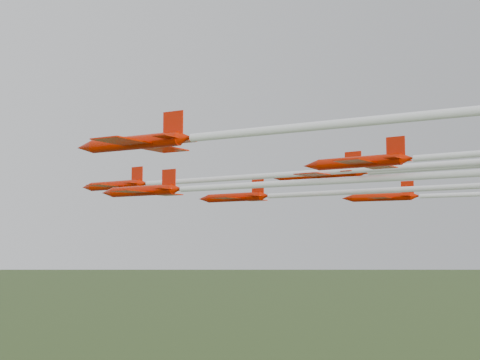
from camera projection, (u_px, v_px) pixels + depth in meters
jet_lead at (220, 179)px, 77.89m from camera, size 26.24×62.32×2.79m
jet_row2_left at (267, 184)px, 63.61m from camera, size 25.64×58.52×2.70m
jet_row2_right at (340, 192)px, 78.16m from camera, size 22.46×59.22×2.72m
jet_row3_left at (257, 131)px, 49.98m from camera, size 24.87×48.85×2.87m
jet_row3_mid at (420, 168)px, 65.48m from camera, size 19.37×49.15×2.80m
jet_row3_right at (474, 194)px, 84.58m from camera, size 23.14×48.01×2.58m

